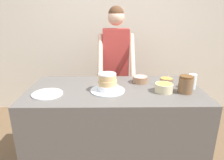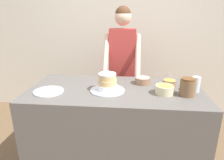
# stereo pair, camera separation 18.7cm
# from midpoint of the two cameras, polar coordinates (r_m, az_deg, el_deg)

# --- Properties ---
(wall_back) EXTENTS (10.00, 0.05, 2.60)m
(wall_back) POSITION_cam_midpoint_polar(r_m,az_deg,el_deg) (3.39, -1.46, 12.74)
(wall_back) COLOR beige
(wall_back) RESTS_ON ground_plane
(counter) EXTENTS (1.68, 0.82, 0.94)m
(counter) POSITION_cam_midpoint_polar(r_m,az_deg,el_deg) (2.16, -1.81, -14.32)
(counter) COLOR #5B5651
(counter) RESTS_ON ground_plane
(person_baker) EXTENTS (0.45, 0.47, 1.73)m
(person_baker) POSITION_cam_midpoint_polar(r_m,az_deg,el_deg) (2.63, -0.94, 6.28)
(person_baker) COLOR #2D2D38
(person_baker) RESTS_ON ground_plane
(cake) EXTENTS (0.33, 0.33, 0.17)m
(cake) POSITION_cam_midpoint_polar(r_m,az_deg,el_deg) (1.87, -4.15, -1.11)
(cake) COLOR silver
(cake) RESTS_ON counter
(frosting_bowl_orange) EXTENTS (0.13, 0.13, 0.17)m
(frosting_bowl_orange) POSITION_cam_midpoint_polar(r_m,az_deg,el_deg) (2.10, 12.84, -0.32)
(frosting_bowl_orange) COLOR #936B4C
(frosting_bowl_orange) RESTS_ON counter
(frosting_bowl_olive) EXTENTS (0.17, 0.17, 0.08)m
(frosting_bowl_olive) POSITION_cam_midpoint_polar(r_m,az_deg,el_deg) (1.89, 11.92, -2.11)
(frosting_bowl_olive) COLOR beige
(frosting_bowl_olive) RESTS_ON counter
(frosting_bowl_pink) EXTENTS (0.16, 0.16, 0.07)m
(frosting_bowl_pink) POSITION_cam_midpoint_polar(r_m,az_deg,el_deg) (2.11, 5.55, 0.20)
(frosting_bowl_pink) COLOR #936B4C
(frosting_bowl_pink) RESTS_ON counter
(drinking_glass) EXTENTS (0.08, 0.08, 0.14)m
(drinking_glass) POSITION_cam_midpoint_polar(r_m,az_deg,el_deg) (2.05, 19.58, -0.40)
(drinking_glass) COLOR silver
(drinking_glass) RESTS_ON counter
(ceramic_plate) EXTENTS (0.27, 0.27, 0.01)m
(ceramic_plate) POSITION_cam_midpoint_polar(r_m,az_deg,el_deg) (1.93, -20.66, -3.78)
(ceramic_plate) COLOR silver
(ceramic_plate) RESTS_ON counter
(stoneware_jar) EXTENTS (0.13, 0.13, 0.16)m
(stoneware_jar) POSITION_cam_midpoint_polar(r_m,az_deg,el_deg) (1.91, 17.74, -1.27)
(stoneware_jar) COLOR brown
(stoneware_jar) RESTS_ON counter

